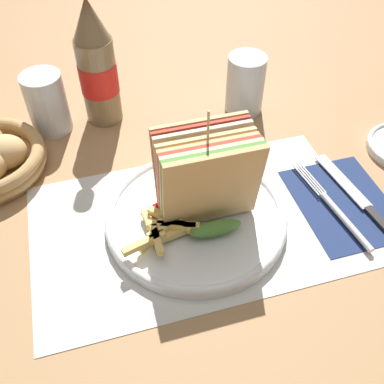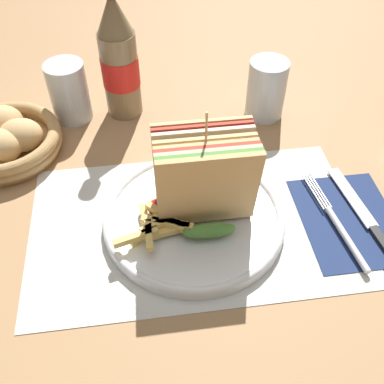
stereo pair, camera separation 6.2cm
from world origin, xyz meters
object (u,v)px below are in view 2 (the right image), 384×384
object	(u,v)px
fork	(340,228)
bread_basket	(3,140)
club_sandwich	(205,180)
plate_main	(194,217)
glass_near	(266,93)
knife	(366,217)
coke_bottle_near	(119,59)
glass_far	(70,95)

from	to	relation	value
fork	bread_basket	xyz separation A→B (m)	(-0.48, 0.23, 0.02)
club_sandwich	bread_basket	size ratio (longest dim) A/B	0.93
plate_main	glass_near	world-z (taller)	glass_near
glass_near	bread_basket	xyz separation A→B (m)	(-0.44, -0.05, -0.02)
knife	coke_bottle_near	size ratio (longest dim) A/B	0.84
plate_main	fork	distance (m)	0.20
plate_main	glass_near	bearing A→B (deg)	55.95
knife	glass_far	size ratio (longest dim) A/B	1.95
fork	glass_far	distance (m)	0.49
club_sandwich	plate_main	bearing A→B (deg)	-176.25
fork	plate_main	bearing A→B (deg)	160.01
plate_main	club_sandwich	size ratio (longest dim) A/B	1.50
club_sandwich	fork	world-z (taller)	club_sandwich
club_sandwich	glass_near	distance (m)	0.28
club_sandwich	knife	size ratio (longest dim) A/B	0.84
glass_far	fork	bearing A→B (deg)	-40.21
knife	bread_basket	size ratio (longest dim) A/B	1.12
plate_main	glass_near	distance (m)	0.28
club_sandwich	knife	xyz separation A→B (m)	(0.23, -0.03, -0.07)
knife	glass_near	distance (m)	0.28
club_sandwich	bread_basket	xyz separation A→B (m)	(-0.30, 0.19, -0.05)
fork	glass_near	distance (m)	0.28
knife	coke_bottle_near	xyz separation A→B (m)	(-0.33, 0.31, 0.10)
fork	coke_bottle_near	xyz separation A→B (m)	(-0.28, 0.32, 0.09)
plate_main	glass_far	bearing A→B (deg)	123.23
plate_main	knife	bearing A→B (deg)	-6.94
fork	coke_bottle_near	distance (m)	0.44
glass_far	coke_bottle_near	bearing A→B (deg)	3.37
club_sandwich	fork	bearing A→B (deg)	-14.09
coke_bottle_near	glass_far	world-z (taller)	coke_bottle_near
glass_far	plate_main	bearing A→B (deg)	-56.77
club_sandwich	glass_near	bearing A→B (deg)	58.33
club_sandwich	glass_near	world-z (taller)	club_sandwich
plate_main	fork	size ratio (longest dim) A/B	1.36
club_sandwich	glass_far	xyz separation A→B (m)	(-0.19, 0.27, -0.04)
knife	glass_far	distance (m)	0.52
knife	club_sandwich	bearing A→B (deg)	165.23
knife	bread_basket	world-z (taller)	bread_basket
coke_bottle_near	glass_near	world-z (taller)	coke_bottle_near
club_sandwich	fork	xyz separation A→B (m)	(0.18, -0.05, -0.07)
fork	glass_near	world-z (taller)	glass_near
glass_near	glass_far	bearing A→B (deg)	173.59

